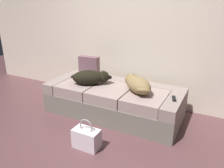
# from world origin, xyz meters

# --- Properties ---
(ground_plane) EXTENTS (10.00, 10.00, 0.00)m
(ground_plane) POSITION_xyz_m (0.00, 0.00, 0.00)
(ground_plane) COLOR brown
(back_wall) EXTENTS (6.40, 0.10, 2.80)m
(back_wall) POSITION_xyz_m (0.00, 1.76, 1.40)
(back_wall) COLOR beige
(back_wall) RESTS_ON ground
(couch) EXTENTS (2.03, 0.87, 0.46)m
(couch) POSITION_xyz_m (0.00, 1.10, 0.23)
(couch) COLOR slate
(couch) RESTS_ON ground
(dog_dark) EXTENTS (0.60, 0.48, 0.22)m
(dog_dark) POSITION_xyz_m (-0.34, 1.02, 0.57)
(dog_dark) COLOR black
(dog_dark) RESTS_ON couch
(dog_tan) EXTENTS (0.57, 0.51, 0.22)m
(dog_tan) POSITION_xyz_m (0.39, 1.07, 0.57)
(dog_tan) COLOR olive
(dog_tan) RESTS_ON couch
(tv_remote) EXTENTS (0.09, 0.16, 0.02)m
(tv_remote) POSITION_xyz_m (0.91, 1.04, 0.47)
(tv_remote) COLOR black
(tv_remote) RESTS_ON couch
(throw_pillow) EXTENTS (0.35, 0.15, 0.34)m
(throw_pillow) POSITION_xyz_m (-0.58, 1.33, 0.63)
(throw_pillow) COLOR #78535D
(throw_pillow) RESTS_ON couch
(handbag) EXTENTS (0.32, 0.18, 0.38)m
(handbag) POSITION_xyz_m (0.11, 0.19, 0.13)
(handbag) COLOR silver
(handbag) RESTS_ON ground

